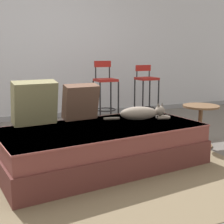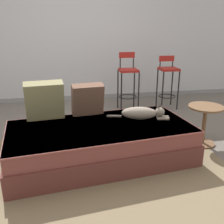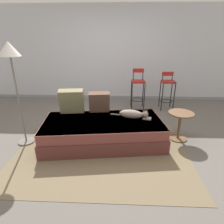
{
  "view_description": "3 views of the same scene",
  "coord_description": "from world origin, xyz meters",
  "px_view_note": "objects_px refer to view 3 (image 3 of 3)",
  "views": [
    {
      "loc": [
        -1.1,
        -3.26,
        1.14
      ],
      "look_at": [
        0.15,
        -0.3,
        0.54
      ],
      "focal_mm": 50.0,
      "sensor_mm": 36.0,
      "label": 1
    },
    {
      "loc": [
        -0.35,
        -3.1,
        1.5
      ],
      "look_at": [
        0.15,
        -0.3,
        0.54
      ],
      "focal_mm": 42.0,
      "sensor_mm": 36.0,
      "label": 2
    },
    {
      "loc": [
        0.29,
        -3.32,
        1.73
      ],
      "look_at": [
        0.15,
        -0.3,
        0.54
      ],
      "focal_mm": 30.0,
      "sensor_mm": 36.0,
      "label": 3
    }
  ],
  "objects_px": {
    "couch": "(103,131)",
    "throw_pillow_corner": "(72,101)",
    "floor_lamp": "(11,59)",
    "cat": "(133,114)",
    "throw_pillow_middle": "(99,102)",
    "side_table": "(180,122)",
    "bar_stool_by_doorway": "(167,88)",
    "bar_stool_near_window": "(138,87)"
  },
  "relations": [
    {
      "from": "throw_pillow_corner",
      "to": "throw_pillow_middle",
      "type": "xyz_separation_m",
      "value": [
        0.51,
        0.06,
        -0.03
      ]
    },
    {
      "from": "couch",
      "to": "throw_pillow_corner",
      "type": "relative_size",
      "value": 4.63
    },
    {
      "from": "floor_lamp",
      "to": "side_table",
      "type": "bearing_deg",
      "value": 5.11
    },
    {
      "from": "couch",
      "to": "bar_stool_near_window",
      "type": "relative_size",
      "value": 2.11
    },
    {
      "from": "throw_pillow_corner",
      "to": "floor_lamp",
      "type": "height_order",
      "value": "floor_lamp"
    },
    {
      "from": "throw_pillow_corner",
      "to": "bar_stool_by_doorway",
      "type": "xyz_separation_m",
      "value": [
        2.09,
        1.43,
        -0.08
      ]
    },
    {
      "from": "side_table",
      "to": "floor_lamp",
      "type": "distance_m",
      "value": 2.96
    },
    {
      "from": "side_table",
      "to": "floor_lamp",
      "type": "xyz_separation_m",
      "value": [
        -2.74,
        -0.24,
        1.09
      ]
    },
    {
      "from": "couch",
      "to": "throw_pillow_middle",
      "type": "distance_m",
      "value": 0.57
    },
    {
      "from": "throw_pillow_middle",
      "to": "side_table",
      "type": "height_order",
      "value": "throw_pillow_middle"
    },
    {
      "from": "throw_pillow_middle",
      "to": "side_table",
      "type": "xyz_separation_m",
      "value": [
        1.46,
        -0.22,
        -0.28
      ]
    },
    {
      "from": "cat",
      "to": "throw_pillow_corner",
      "type": "bearing_deg",
      "value": 169.72
    },
    {
      "from": "couch",
      "to": "floor_lamp",
      "type": "xyz_separation_m",
      "value": [
        -1.38,
        -0.07,
        1.22
      ]
    },
    {
      "from": "couch",
      "to": "bar_stool_by_doorway",
      "type": "xyz_separation_m",
      "value": [
        1.48,
        1.76,
        0.35
      ]
    },
    {
      "from": "throw_pillow_middle",
      "to": "bar_stool_near_window",
      "type": "bearing_deg",
      "value": 58.55
    },
    {
      "from": "bar_stool_near_window",
      "to": "floor_lamp",
      "type": "relative_size",
      "value": 0.6
    },
    {
      "from": "throw_pillow_middle",
      "to": "bar_stool_by_doorway",
      "type": "relative_size",
      "value": 0.43
    },
    {
      "from": "bar_stool_near_window",
      "to": "side_table",
      "type": "relative_size",
      "value": 1.97
    },
    {
      "from": "couch",
      "to": "side_table",
      "type": "bearing_deg",
      "value": 7.19
    },
    {
      "from": "couch",
      "to": "bar_stool_by_doorway",
      "type": "height_order",
      "value": "bar_stool_by_doorway"
    },
    {
      "from": "bar_stool_near_window",
      "to": "floor_lamp",
      "type": "bearing_deg",
      "value": -138.99
    },
    {
      "from": "throw_pillow_corner",
      "to": "bar_stool_near_window",
      "type": "distance_m",
      "value": 1.97
    },
    {
      "from": "throw_pillow_middle",
      "to": "cat",
      "type": "relative_size",
      "value": 0.56
    },
    {
      "from": "couch",
      "to": "throw_pillow_middle",
      "type": "height_order",
      "value": "throw_pillow_middle"
    },
    {
      "from": "couch",
      "to": "throw_pillow_middle",
      "type": "relative_size",
      "value": 5.33
    },
    {
      "from": "throw_pillow_middle",
      "to": "couch",
      "type": "bearing_deg",
      "value": -75.58
    },
    {
      "from": "throw_pillow_middle",
      "to": "bar_stool_near_window",
      "type": "relative_size",
      "value": 0.4
    },
    {
      "from": "side_table",
      "to": "couch",
      "type": "bearing_deg",
      "value": -172.81
    },
    {
      "from": "floor_lamp",
      "to": "bar_stool_by_doorway",
      "type": "bearing_deg",
      "value": 32.73
    },
    {
      "from": "couch",
      "to": "bar_stool_by_doorway",
      "type": "relative_size",
      "value": 2.28
    },
    {
      "from": "cat",
      "to": "side_table",
      "type": "xyz_separation_m",
      "value": [
        0.85,
        0.05,
        -0.15
      ]
    },
    {
      "from": "couch",
      "to": "cat",
      "type": "xyz_separation_m",
      "value": [
        0.52,
        0.13,
        0.28
      ]
    },
    {
      "from": "throw_pillow_corner",
      "to": "bar_stool_near_window",
      "type": "relative_size",
      "value": 0.45
    },
    {
      "from": "throw_pillow_corner",
      "to": "floor_lamp",
      "type": "bearing_deg",
      "value": -152.28
    },
    {
      "from": "bar_stool_near_window",
      "to": "throw_pillow_corner",
      "type": "bearing_deg",
      "value": -133.18
    },
    {
      "from": "bar_stool_by_doorway",
      "to": "floor_lamp",
      "type": "distance_m",
      "value": 3.5
    },
    {
      "from": "cat",
      "to": "bar_stool_by_doorway",
      "type": "relative_size",
      "value": 0.77
    },
    {
      "from": "bar_stool_near_window",
      "to": "side_table",
      "type": "xyz_separation_m",
      "value": [
        0.63,
        -1.59,
        -0.24
      ]
    },
    {
      "from": "bar_stool_near_window",
      "to": "floor_lamp",
      "type": "height_order",
      "value": "floor_lamp"
    },
    {
      "from": "throw_pillow_corner",
      "to": "bar_stool_near_window",
      "type": "height_order",
      "value": "bar_stool_near_window"
    },
    {
      "from": "throw_pillow_corner",
      "to": "side_table",
      "type": "bearing_deg",
      "value": -4.58
    },
    {
      "from": "throw_pillow_corner",
      "to": "throw_pillow_middle",
      "type": "relative_size",
      "value": 1.15
    }
  ]
}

